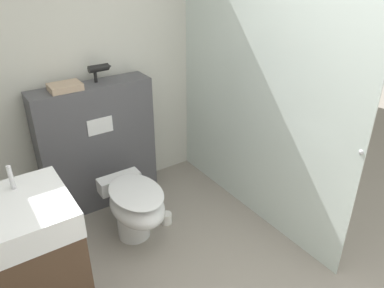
# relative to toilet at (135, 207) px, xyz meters

# --- Properties ---
(wall_back) EXTENTS (8.00, 0.06, 2.50)m
(wall_back) POSITION_rel_toilet_xyz_m (0.31, 0.88, 0.93)
(wall_back) COLOR silver
(wall_back) RESTS_ON ground_plane
(partition_panel) EXTENTS (1.03, 0.27, 1.16)m
(partition_panel) POSITION_rel_toilet_xyz_m (-0.02, 0.67, 0.26)
(partition_panel) COLOR #4C4C51
(partition_panel) RESTS_ON ground_plane
(shower_glass) EXTENTS (0.04, 2.04, 2.16)m
(shower_glass) POSITION_rel_toilet_xyz_m (1.06, -0.18, 0.75)
(shower_glass) COLOR silver
(shower_glass) RESTS_ON ground_plane
(toilet) EXTENTS (0.40, 0.68, 0.51)m
(toilet) POSITION_rel_toilet_xyz_m (0.00, 0.00, 0.00)
(toilet) COLOR white
(toilet) RESTS_ON ground_plane
(sink_vanity) EXTENTS (0.47, 0.54, 1.17)m
(sink_vanity) POSITION_rel_toilet_xyz_m (-0.84, -0.51, 0.19)
(sink_vanity) COLOR #473323
(sink_vanity) RESTS_ON ground_plane
(hair_drier) EXTENTS (0.20, 0.06, 0.15)m
(hair_drier) POSITION_rel_toilet_xyz_m (0.09, 0.70, 0.95)
(hair_drier) COLOR black
(hair_drier) RESTS_ON partition_panel
(folded_towel) EXTENTS (0.25, 0.19, 0.05)m
(folded_towel) POSITION_rel_toilet_xyz_m (-0.22, 0.65, 0.87)
(folded_towel) COLOR tan
(folded_towel) RESTS_ON partition_panel
(spare_toilet_roll) EXTENTS (0.09, 0.09, 0.10)m
(spare_toilet_roll) POSITION_rel_toilet_xyz_m (0.30, 0.03, -0.27)
(spare_toilet_roll) COLOR white
(spare_toilet_roll) RESTS_ON ground_plane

